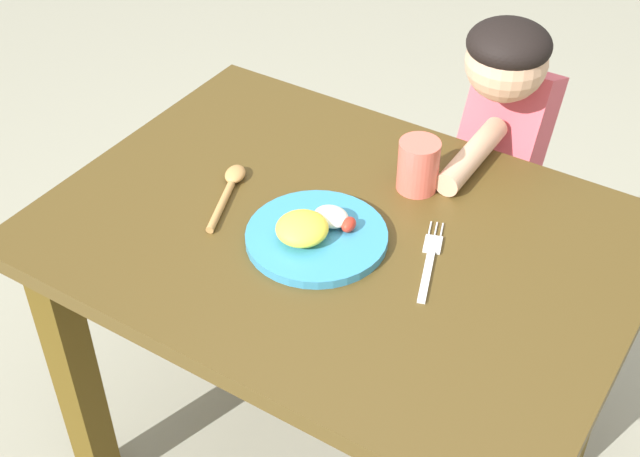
% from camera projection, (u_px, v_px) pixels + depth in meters
% --- Properties ---
extents(dining_table, '(1.06, 0.77, 0.73)m').
position_uv_depth(dining_table, '(338.00, 283.00, 1.65)').
color(dining_table, '#4C3A17').
rests_on(dining_table, ground_plane).
extents(plate, '(0.25, 0.25, 0.06)m').
position_uv_depth(plate, '(315.00, 233.00, 1.53)').
color(plate, teal).
rests_on(plate, dining_table).
extents(fork, '(0.09, 0.21, 0.01)m').
position_uv_depth(fork, '(430.00, 260.00, 1.50)').
color(fork, silver).
rests_on(fork, dining_table).
extents(spoon, '(0.10, 0.20, 0.02)m').
position_uv_depth(spoon, '(230.00, 187.00, 1.65)').
color(spoon, '#B9854A').
rests_on(spoon, dining_table).
extents(drinking_cup, '(0.08, 0.08, 0.10)m').
position_uv_depth(drinking_cup, '(418.00, 165.00, 1.63)').
color(drinking_cup, '#E36353').
rests_on(drinking_cup, dining_table).
extents(person, '(0.17, 0.42, 0.99)m').
position_uv_depth(person, '(497.00, 187.00, 1.95)').
color(person, '#4B4163').
rests_on(person, ground_plane).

